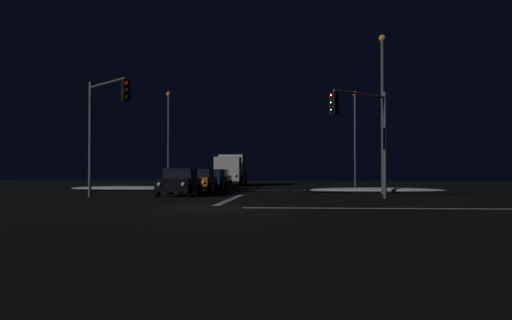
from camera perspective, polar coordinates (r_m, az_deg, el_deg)
ground at (r=21.43m, az=-4.67°, el=-5.09°), size 120.00×120.00×0.10m
stop_line_north at (r=28.87m, az=-2.35°, el=-3.98°), size 0.35×12.81×0.01m
centre_line_ns at (r=40.40m, az=-0.45°, el=-3.18°), size 22.00×0.15×0.01m
crosswalk_bar_east at (r=21.60m, az=15.78°, el=-4.87°), size 12.81×0.40×0.01m
snow_bank_left_curb at (r=40.08m, az=-12.63°, el=-2.91°), size 9.13×1.50×0.37m
snow_bank_right_curb at (r=36.15m, az=12.22°, el=-3.10°), size 9.06×1.50×0.37m
sedan_black at (r=31.67m, az=-7.93°, el=-2.27°), size 2.02×4.33×1.57m
sedan_orange at (r=36.77m, az=-5.92°, el=-2.13°), size 2.02×4.33×1.57m
sedan_blue at (r=41.98m, az=-4.65°, el=-2.01°), size 2.02×4.33×1.57m
sedan_gray at (r=47.89m, az=-3.93°, el=-1.91°), size 2.02×4.33×1.57m
box_truck at (r=55.62m, az=-2.53°, el=-0.88°), size 2.68×8.28×3.08m
traffic_signal_nw at (r=29.70m, az=-15.49°, el=4.52°), size 3.20×3.20×6.29m
traffic_signal_ne at (r=28.07m, az=11.06°, el=3.85°), size 3.15×3.15×5.58m
streetlamp_left_far at (r=51.77m, az=-9.09°, el=2.94°), size 0.44×0.44×8.86m
streetlamp_right_near at (r=34.91m, az=13.03°, el=5.82°), size 0.44×0.44×9.89m
streetlamp_right_far at (r=50.65m, az=10.27°, el=2.94°), size 0.44×0.44×8.70m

